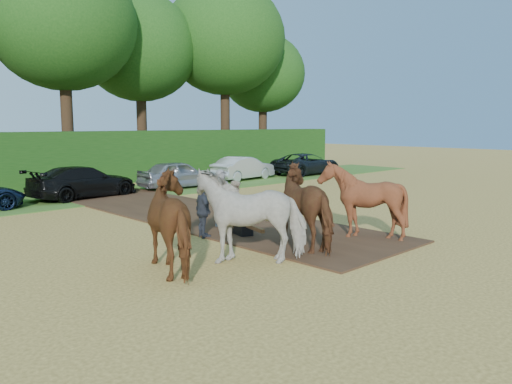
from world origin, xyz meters
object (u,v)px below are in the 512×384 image
spectator_near (235,205)px  spectator_far (203,211)px  plough_team (281,209)px  parked_cars (119,180)px

spectator_near → spectator_far: size_ratio=0.97×
plough_team → parked_cars: size_ratio=0.22×
plough_team → parked_cars: (2.35, 13.01, -0.44)m
spectator_near → spectator_far: 1.52m
spectator_near → spectator_far: bearing=102.4°
spectator_near → parked_cars: (1.33, 10.03, -0.09)m
spectator_far → plough_team: plough_team is taller
plough_team → spectator_far: bearing=99.8°
spectator_far → plough_team: (0.47, -2.73, 0.32)m
spectator_far → plough_team: size_ratio=0.21×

